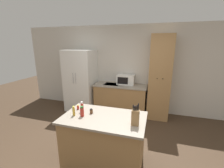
# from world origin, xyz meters

# --- Properties ---
(ground_plane) EXTENTS (14.00, 14.00, 0.00)m
(ground_plane) POSITION_xyz_m (0.00, 0.00, 0.00)
(ground_plane) COLOR #423021
(wall_back) EXTENTS (7.20, 0.06, 2.60)m
(wall_back) POSITION_xyz_m (0.00, 2.33, 1.30)
(wall_back) COLOR beige
(wall_back) RESTS_ON ground_plane
(refrigerator) EXTENTS (0.87, 0.77, 1.88)m
(refrigerator) POSITION_xyz_m (-1.56, 1.93, 0.94)
(refrigerator) COLOR white
(refrigerator) RESTS_ON ground_plane
(back_counter) EXTENTS (1.55, 0.64, 0.88)m
(back_counter) POSITION_xyz_m (-0.30, 2.00, 0.44)
(back_counter) COLOR #9E7547
(back_counter) RESTS_ON ground_plane
(pantry_cabinet) EXTENTS (0.57, 0.58, 2.30)m
(pantry_cabinet) POSITION_xyz_m (0.80, 2.02, 1.15)
(pantry_cabinet) COLOR #9E7547
(pantry_cabinet) RESTS_ON ground_plane
(kitchen_island) EXTENTS (1.36, 0.81, 0.90)m
(kitchen_island) POSITION_xyz_m (-0.08, -0.09, 0.45)
(kitchen_island) COLOR #9E7547
(kitchen_island) RESTS_ON ground_plane
(microwave) EXTENTS (0.51, 0.33, 0.28)m
(microwave) POSITION_xyz_m (-0.16, 2.12, 1.02)
(microwave) COLOR white
(microwave) RESTS_ON back_counter
(knife_block) EXTENTS (0.11, 0.08, 0.34)m
(knife_block) POSITION_xyz_m (0.45, -0.20, 1.02)
(knife_block) COLOR #9E7547
(knife_block) RESTS_ON kitchen_island
(spice_bottle_tall_dark) EXTENTS (0.05, 0.05, 0.08)m
(spice_bottle_tall_dark) POSITION_xyz_m (-0.33, -0.03, 0.94)
(spice_bottle_tall_dark) COLOR #563319
(spice_bottle_tall_dark) RESTS_ON kitchen_island
(spice_bottle_short_red) EXTENTS (0.06, 0.06, 0.17)m
(spice_bottle_short_red) POSITION_xyz_m (-0.43, -0.16, 0.98)
(spice_bottle_short_red) COLOR #B2281E
(spice_bottle_short_red) RESTS_ON kitchen_island
(spice_bottle_amber_oil) EXTENTS (0.04, 0.04, 0.16)m
(spice_bottle_amber_oil) POSITION_xyz_m (-0.57, -0.18, 0.97)
(spice_bottle_amber_oil) COLOR gold
(spice_bottle_amber_oil) RESTS_ON kitchen_island
(spice_bottle_green_herb) EXTENTS (0.04, 0.04, 0.08)m
(spice_bottle_green_herb) POSITION_xyz_m (-0.63, 0.06, 0.94)
(spice_bottle_green_herb) COLOR #B2281E
(spice_bottle_green_herb) RESTS_ON kitchen_island
(spice_bottle_pale_salt) EXTENTS (0.05, 0.05, 0.18)m
(spice_bottle_pale_salt) POSITION_xyz_m (-0.51, 0.00, 0.98)
(spice_bottle_pale_salt) COLOR #B2281E
(spice_bottle_pale_salt) RESTS_ON kitchen_island
(fire_extinguisher) EXTENTS (0.10, 0.10, 0.40)m
(fire_extinguisher) POSITION_xyz_m (-2.13, 1.92, 0.18)
(fire_extinguisher) COLOR red
(fire_extinguisher) RESTS_ON ground_plane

